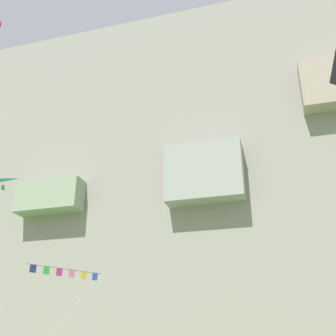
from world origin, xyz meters
TOP-DOWN VIEW (x-y plane):
  - cliff_face at (0.00, 71.66)m, footprint 180.00×34.28m
  - kite_banner_far_left at (-8.89, 35.75)m, footprint 3.88×7.73m

SIDE VIEW (x-z plane):
  - kite_banner_far_left at x=-8.89m, z-range 4.26..13.80m
  - cliff_face at x=0.00m, z-range 0.00..56.59m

